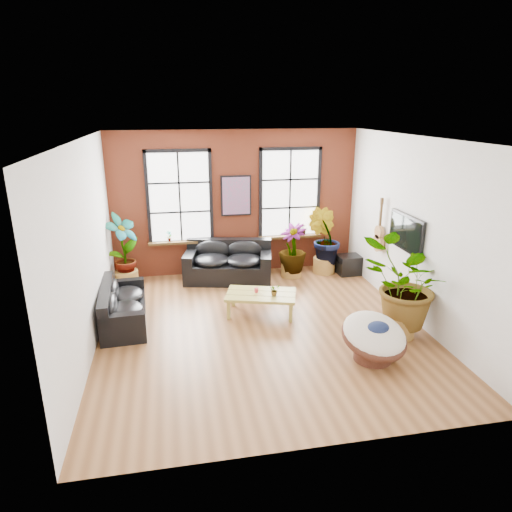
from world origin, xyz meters
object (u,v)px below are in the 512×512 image
(sofa_back, at_px, (228,263))
(papasan_chair, at_px, (374,337))
(sofa_left, at_px, (121,307))
(coffee_table, at_px, (261,296))

(sofa_back, bearing_deg, papasan_chair, -53.08)
(sofa_back, distance_m, papasan_chair, 4.52)
(sofa_back, bearing_deg, sofa_left, -127.87)
(sofa_back, xyz_separation_m, coffee_table, (0.39, -2.04, -0.03))
(sofa_back, xyz_separation_m, sofa_left, (-2.34, -1.94, -0.08))
(sofa_back, height_order, coffee_table, sofa_back)
(sofa_left, relative_size, coffee_table, 1.26)
(sofa_left, xyz_separation_m, papasan_chair, (4.21, -2.17, 0.08))
(sofa_left, relative_size, papasan_chair, 1.47)
(papasan_chair, bearing_deg, sofa_left, 138.17)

